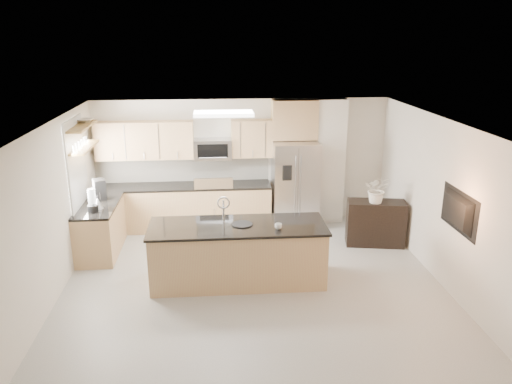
{
  "coord_description": "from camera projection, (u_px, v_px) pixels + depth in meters",
  "views": [
    {
      "loc": [
        -0.59,
        -6.81,
        3.83
      ],
      "look_at": [
        0.12,
        1.3,
        1.25
      ],
      "focal_mm": 35.0,
      "sensor_mm": 36.0,
      "label": 1
    }
  ],
  "objects": [
    {
      "name": "upper_cabinets",
      "position": [
        177.0,
        140.0,
        9.95
      ],
      "size": [
        3.5,
        0.33,
        0.75
      ],
      "color": "tan",
      "rests_on": "wall_back"
    },
    {
      "name": "floor",
      "position": [
        255.0,
        295.0,
        7.68
      ],
      "size": [
        6.5,
        6.5,
        0.0
      ],
      "primitive_type": "plane",
      "color": "#ACABA4",
      "rests_on": "ground"
    },
    {
      "name": "cup",
      "position": [
        278.0,
        226.0,
        7.67
      ],
      "size": [
        0.13,
        0.13,
        0.09
      ],
      "primitive_type": "imported",
      "rotation": [
        0.0,
        0.0,
        -0.16
      ],
      "color": "silver",
      "rests_on": "island"
    },
    {
      "name": "microwave",
      "position": [
        213.0,
        149.0,
        10.03
      ],
      "size": [
        0.76,
        0.4,
        0.4
      ],
      "color": "#B2B2B5",
      "rests_on": "upper_cabinets"
    },
    {
      "name": "refrigerator",
      "position": [
        295.0,
        185.0,
        10.23
      ],
      "size": [
        0.92,
        0.78,
        1.78
      ],
      "color": "#B2B2B5",
      "rests_on": "floor"
    },
    {
      "name": "partition_column",
      "position": [
        330.0,
        162.0,
        10.38
      ],
      "size": [
        0.6,
        0.3,
        2.6
      ],
      "primitive_type": "cube",
      "color": "silver",
      "rests_on": "floor"
    },
    {
      "name": "ceiling_fixture",
      "position": [
        224.0,
        114.0,
        8.39
      ],
      "size": [
        1.0,
        0.5,
        0.06
      ],
      "primitive_type": "cube",
      "color": "white",
      "rests_on": "ceiling"
    },
    {
      "name": "blender",
      "position": [
        92.0,
        202.0,
        8.51
      ],
      "size": [
        0.18,
        0.18,
        0.41
      ],
      "color": "black",
      "rests_on": "left_counter"
    },
    {
      "name": "wall_left",
      "position": [
        44.0,
        222.0,
        7.03
      ],
      "size": [
        0.02,
        6.5,
        2.6
      ],
      "primitive_type": "cube",
      "color": "beige",
      "rests_on": "floor"
    },
    {
      "name": "coffee_maker",
      "position": [
        100.0,
        190.0,
        9.17
      ],
      "size": [
        0.28,
        0.3,
        0.38
      ],
      "color": "black",
      "rests_on": "left_counter"
    },
    {
      "name": "credenza",
      "position": [
        375.0,
        223.0,
        9.42
      ],
      "size": [
        1.13,
        0.63,
        0.86
      ],
      "primitive_type": "cube",
      "rotation": [
        0.0,
        0.0,
        -0.18
      ],
      "color": "black",
      "rests_on": "floor"
    },
    {
      "name": "wall_front",
      "position": [
        289.0,
        349.0,
        4.2
      ],
      "size": [
        6.0,
        0.02,
        2.6
      ],
      "primitive_type": "cube",
      "color": "beige",
      "rests_on": "floor"
    },
    {
      "name": "window",
      "position": [
        76.0,
        166.0,
        8.69
      ],
      "size": [
        0.04,
        1.15,
        1.65
      ],
      "color": "white",
      "rests_on": "wall_left"
    },
    {
      "name": "back_counter",
      "position": [
        184.0,
        206.0,
        10.22
      ],
      "size": [
        3.55,
        0.66,
        1.44
      ],
      "color": "tan",
      "rests_on": "floor"
    },
    {
      "name": "bowl",
      "position": [
        84.0,
        120.0,
        8.83
      ],
      "size": [
        0.48,
        0.48,
        0.09
      ],
      "primitive_type": "imported",
      "rotation": [
        0.0,
        0.0,
        -0.38
      ],
      "color": "#B2B2B5",
      "rests_on": "shelf_upper"
    },
    {
      "name": "wall_right",
      "position": [
        453.0,
        210.0,
        7.54
      ],
      "size": [
        0.02,
        6.5,
        2.6
      ],
      "primitive_type": "cube",
      "color": "beige",
      "rests_on": "floor"
    },
    {
      "name": "flower_vase",
      "position": [
        378.0,
        183.0,
        9.12
      ],
      "size": [
        0.83,
        0.76,
        0.77
      ],
      "primitive_type": "imported",
      "rotation": [
        0.0,
        0.0,
        -0.25
      ],
      "color": "white",
      "rests_on": "credenza"
    },
    {
      "name": "range",
      "position": [
        214.0,
        205.0,
        10.26
      ],
      "size": [
        0.76,
        0.64,
        1.14
      ],
      "color": "black",
      "rests_on": "floor"
    },
    {
      "name": "shelf_lower",
      "position": [
        83.0,
        147.0,
        8.7
      ],
      "size": [
        0.3,
        1.2,
        0.04
      ],
      "primitive_type": "cube",
      "color": "olive",
      "rests_on": "wall_left"
    },
    {
      "name": "shelf_upper",
      "position": [
        81.0,
        126.0,
        8.59
      ],
      "size": [
        0.3,
        1.2,
        0.04
      ],
      "primitive_type": "cube",
      "color": "olive",
      "rests_on": "wall_left"
    },
    {
      "name": "island",
      "position": [
        238.0,
        253.0,
        7.99
      ],
      "size": [
        2.8,
        1.02,
        1.39
      ],
      "rotation": [
        0.0,
        0.0,
        -0.01
      ],
      "color": "tan",
      "rests_on": "floor"
    },
    {
      "name": "platter",
      "position": [
        242.0,
        224.0,
        7.86
      ],
      "size": [
        0.42,
        0.42,
        0.02
      ],
      "primitive_type": "cylinder",
      "rotation": [
        0.0,
        0.0,
        -0.37
      ],
      "color": "black",
      "rests_on": "island"
    },
    {
      "name": "left_counter",
      "position": [
        100.0,
        228.0,
        9.07
      ],
      "size": [
        0.66,
        1.5,
        0.92
      ],
      "color": "tan",
      "rests_on": "floor"
    },
    {
      "name": "television",
      "position": [
        454.0,
        211.0,
        7.32
      ],
      "size": [
        0.14,
        1.08,
        0.62
      ],
      "primitive_type": "imported",
      "rotation": [
        0.0,
        0.0,
        1.57
      ],
      "color": "black",
      "rests_on": "wall_right"
    },
    {
      "name": "kettle",
      "position": [
        98.0,
        203.0,
        8.7
      ],
      "size": [
        0.18,
        0.18,
        0.23
      ],
      "color": "#B2B2B5",
      "rests_on": "left_counter"
    },
    {
      "name": "wall_back",
      "position": [
        242.0,
        162.0,
        10.37
      ],
      "size": [
        6.0,
        0.02,
        2.6
      ],
      "primitive_type": "cube",
      "color": "beige",
      "rests_on": "floor"
    },
    {
      "name": "ceiling",
      "position": [
        255.0,
        128.0,
        6.89
      ],
      "size": [
        6.0,
        6.5,
        0.02
      ],
      "primitive_type": "cube",
      "color": "white",
      "rests_on": "wall_back"
    }
  ]
}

